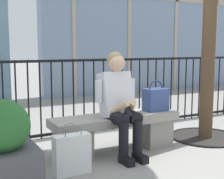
# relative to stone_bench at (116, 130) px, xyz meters

# --- Properties ---
(ground_plane) EXTENTS (60.00, 60.00, 0.00)m
(ground_plane) POSITION_rel_stone_bench_xyz_m (0.00, 0.00, -0.27)
(ground_plane) COLOR gray
(stone_bench) EXTENTS (1.60, 0.44, 0.45)m
(stone_bench) POSITION_rel_stone_bench_xyz_m (0.00, 0.00, 0.00)
(stone_bench) COLOR gray
(stone_bench) RESTS_ON ground
(seated_person_with_phone) EXTENTS (0.52, 0.66, 1.21)m
(seated_person_with_phone) POSITION_rel_stone_bench_xyz_m (-0.03, -0.13, 0.38)
(seated_person_with_phone) COLOR black
(seated_person_with_phone) RESTS_ON ground
(handbag_on_bench) EXTENTS (0.30, 0.20, 0.40)m
(handbag_on_bench) POSITION_rel_stone_bench_xyz_m (0.58, -0.01, 0.33)
(handbag_on_bench) COLOR #33477F
(handbag_on_bench) RESTS_ON stone_bench
(shopping_bag) EXTENTS (0.37, 0.14, 0.51)m
(shopping_bag) POSITION_rel_stone_bench_xyz_m (-0.73, -0.40, -0.06)
(shopping_bag) COLOR white
(shopping_bag) RESTS_ON ground
(plaza_railing) EXTENTS (8.45, 0.04, 1.10)m
(plaza_railing) POSITION_rel_stone_bench_xyz_m (0.00, 0.96, 0.28)
(plaza_railing) COLOR black
(plaza_railing) RESTS_ON ground
(planter) EXTENTS (0.55, 0.55, 0.85)m
(planter) POSITION_rel_stone_bench_xyz_m (-1.43, -0.67, 0.12)
(planter) COLOR #4C4C51
(planter) RESTS_ON ground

